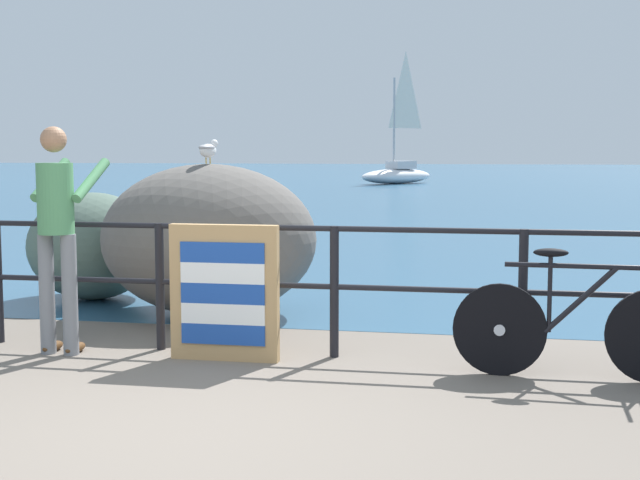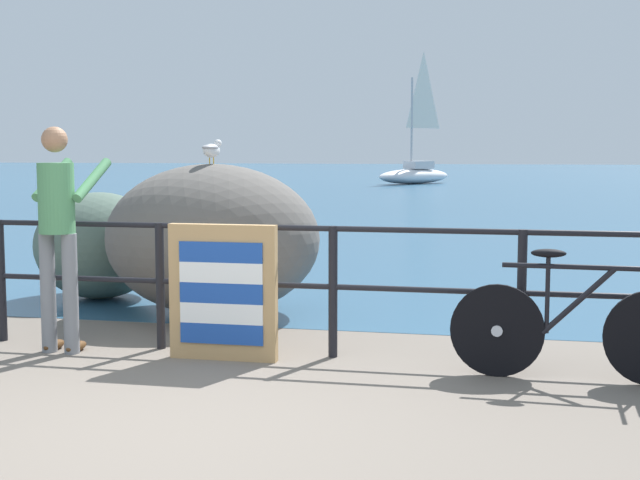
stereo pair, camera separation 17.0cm
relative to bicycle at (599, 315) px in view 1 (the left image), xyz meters
The scene contains 10 objects.
ground_plane 18.56m from the bicycle, 98.13° to the left, with size 120.00×120.00×0.10m, color #6B6056.
sea_surface 46.40m from the bicycle, 93.24° to the left, with size 120.00×90.00×0.01m, color #2D5675.
promenade_railing 2.65m from the bicycle, behind, with size 7.15×0.07×1.02m.
bicycle is the anchor object (origin of this frame).
person_at_railing 4.09m from the bicycle, behind, with size 0.47×0.65×1.78m.
folded_deckchair_stack 2.72m from the bicycle, behind, with size 0.84×0.10×1.04m.
breakwater_boulder_main 3.91m from the bicycle, 151.10° to the left, with size 2.11×1.75×1.47m.
breakwater_boulder_left 5.51m from the bicycle, 153.05° to the left, with size 1.39×1.34×1.15m.
seagull 4.01m from the bicycle, 151.77° to the left, with size 0.17×0.34×0.23m.
sailboat 35.10m from the bicycle, 97.82° to the left, with size 3.74×4.27×6.16m.
Camera 1 is at (1.82, -4.57, 1.60)m, focal length 49.08 mm.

